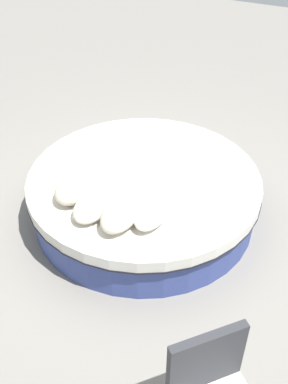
# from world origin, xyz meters

# --- Properties ---
(ground_plane) EXTENTS (16.00, 16.00, 0.00)m
(ground_plane) POSITION_xyz_m (0.00, 0.00, 0.00)
(ground_plane) COLOR gray
(round_bed) EXTENTS (2.42, 2.42, 0.51)m
(round_bed) POSITION_xyz_m (0.00, 0.00, 0.26)
(round_bed) COLOR #38478C
(round_bed) RESTS_ON ground_plane
(throw_pillow_0) EXTENTS (0.49, 0.34, 0.22)m
(throw_pillow_0) POSITION_xyz_m (0.58, -0.45, 0.62)
(throw_pillow_0) COLOR beige
(throw_pillow_0) RESTS_ON round_bed
(throw_pillow_1) EXTENTS (0.51, 0.32, 0.16)m
(throw_pillow_1) POSITION_xyz_m (0.71, -0.18, 0.59)
(throw_pillow_1) COLOR beige
(throw_pillow_1) RESTS_ON round_bed
(throw_pillow_2) EXTENTS (0.56, 0.32, 0.21)m
(throw_pillow_2) POSITION_xyz_m (0.70, 0.11, 0.61)
(throw_pillow_2) COLOR beige
(throw_pillow_2) RESTS_ON round_bed
(throw_pillow_3) EXTENTS (0.54, 0.29, 0.19)m
(throw_pillow_3) POSITION_xyz_m (0.55, 0.35, 0.60)
(throw_pillow_3) COLOR silver
(throw_pillow_3) RESTS_ON round_bed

